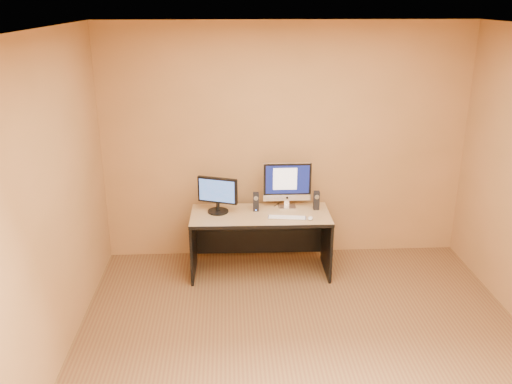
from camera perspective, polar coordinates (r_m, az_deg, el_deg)
floor at (r=4.71m, az=5.45°, el=-16.94°), size 4.00×4.00×0.00m
walls at (r=4.07m, az=6.04°, el=-2.09°), size 4.00×4.00×2.60m
ceiling at (r=3.78m, az=6.78°, el=16.51°), size 4.00×4.00×0.00m
desk at (r=5.80m, az=0.46°, el=-5.43°), size 1.47×0.66×0.67m
imac at (r=5.78m, az=3.34°, el=0.74°), size 0.52×0.19×0.50m
second_monitor at (r=5.66m, az=-4.06°, el=-0.33°), size 0.49×0.35×0.38m
speaker_left at (r=5.73m, az=-0.00°, el=-1.02°), size 0.06×0.07×0.20m
speaker_right at (r=5.80m, az=6.38°, el=-0.88°), size 0.06×0.07×0.20m
keyboard at (r=5.57m, az=3.29°, el=-2.70°), size 0.40×0.16×0.02m
mouse at (r=5.55m, az=5.75°, el=-2.76°), size 0.07×0.10×0.03m
cable_a at (r=5.95m, az=3.35°, el=-1.24°), size 0.05×0.20×0.01m
cable_b at (r=5.94m, az=2.31°, el=-1.26°), size 0.10×0.14×0.01m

